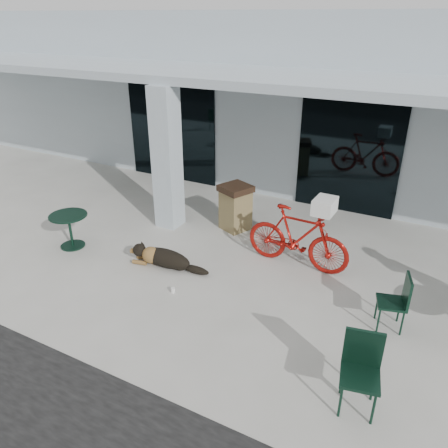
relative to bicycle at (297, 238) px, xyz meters
The scene contains 14 objects.
ground 2.61m from the bicycle, 131.59° to the right, with size 80.00×80.00×0.00m, color beige.
building 7.01m from the bicycle, 104.33° to the left, with size 22.00×7.00×4.50m, color #B2C1CA.
storefront_glass_left 5.82m from the bicycle, 147.78° to the left, with size 2.80×0.06×2.70m, color black.
storefront_glass_right 3.17m from the bicycle, 87.89° to the left, with size 2.40×0.06×2.70m, color black.
column 3.35m from the bicycle, behind, with size 0.50×0.50×3.12m, color #B2C1CA.
overhang 3.54m from the bicycle, 134.77° to the left, with size 22.00×2.80×0.18m, color #B2C1CA.
bicycle is the anchor object (origin of this frame).
laundry_basket 0.87m from the bicycle, ahead, with size 0.48×0.35×0.28m, color white.
dog 2.54m from the bicycle, 151.09° to the right, with size 1.22×0.41×0.41m, color black, non-canonical shape.
cup_near_dog 2.52m from the bicycle, 130.04° to the right, with size 0.07×0.07×0.09m, color white.
cafe_table_near 4.64m from the bicycle, 161.69° to the right, with size 0.77×0.77×0.72m, color #102E21, non-canonical shape.
cafe_chair_far_a 3.42m from the bicycle, 58.14° to the right, with size 0.47×0.51×1.03m, color #102E21, non-canonical shape.
cafe_chair_far_b 2.18m from the bicycle, 29.96° to the right, with size 0.42×0.46×0.93m, color #102E21, non-canonical shape.
trash_receptacle 1.98m from the bicycle, 152.87° to the left, with size 0.61×0.61×1.04m, color olive, non-canonical shape.
Camera 1 is at (3.88, -5.20, 4.40)m, focal length 35.00 mm.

